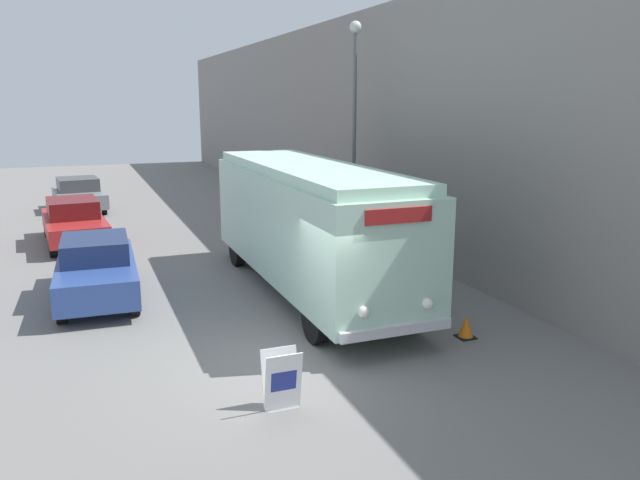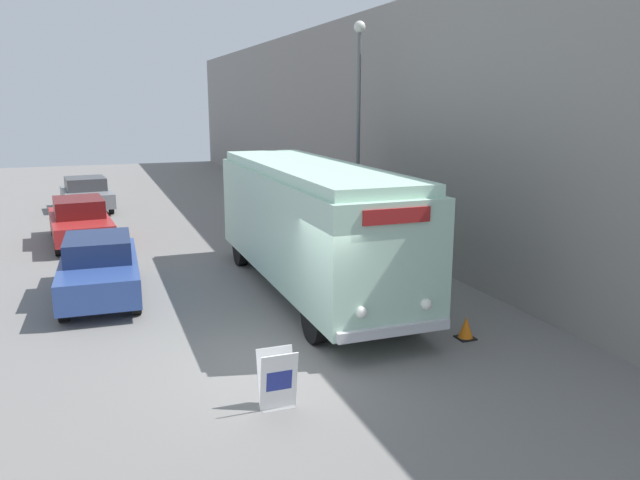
% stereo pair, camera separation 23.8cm
% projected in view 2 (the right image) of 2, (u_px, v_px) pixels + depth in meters
% --- Properties ---
extents(ground_plane, '(80.00, 80.00, 0.00)m').
position_uv_depth(ground_plane, '(285.00, 363.00, 11.69)').
color(ground_plane, slate).
extents(building_wall_right, '(0.30, 60.00, 7.82)m').
position_uv_depth(building_wall_right, '(368.00, 126.00, 22.09)').
color(building_wall_right, gray).
rests_on(building_wall_right, ground_plane).
extents(vintage_bus, '(2.43, 9.46, 3.29)m').
position_uv_depth(vintage_bus, '(310.00, 221.00, 15.64)').
color(vintage_bus, black).
rests_on(vintage_bus, ground_plane).
extents(sign_board, '(0.60, 0.37, 0.98)m').
position_uv_depth(sign_board, '(278.00, 380.00, 9.89)').
color(sign_board, gray).
rests_on(sign_board, ground_plane).
extents(streetlamp, '(0.36, 0.36, 7.18)m').
position_uv_depth(streetlamp, '(359.00, 108.00, 19.51)').
color(streetlamp, '#595E60').
rests_on(streetlamp, ground_plane).
extents(parked_car_near, '(1.98, 4.56, 1.54)m').
position_uv_depth(parked_car_near, '(99.00, 267.00, 15.43)').
color(parked_car_near, black).
rests_on(parked_car_near, ground_plane).
extents(parked_car_mid, '(2.21, 4.83, 1.54)m').
position_uv_depth(parked_car_mid, '(80.00, 220.00, 21.41)').
color(parked_car_mid, black).
rests_on(parked_car_mid, ground_plane).
extents(parked_car_far, '(2.32, 4.30, 1.47)m').
position_uv_depth(parked_car_far, '(86.00, 194.00, 27.74)').
color(parked_car_far, black).
rests_on(parked_car_far, ground_plane).
extents(traffic_cone, '(0.36, 0.36, 0.48)m').
position_uv_depth(traffic_cone, '(466.00, 328.00, 12.85)').
color(traffic_cone, black).
rests_on(traffic_cone, ground_plane).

